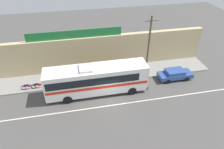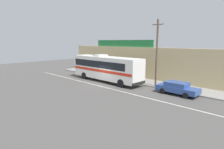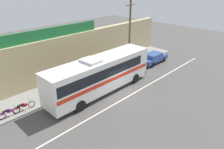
# 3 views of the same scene
# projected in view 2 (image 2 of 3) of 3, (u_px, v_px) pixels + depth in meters

# --- Properties ---
(ground_plane) EXTENTS (70.00, 70.00, 0.00)m
(ground_plane) POSITION_uv_depth(u_px,v_px,m) (102.00, 84.00, 25.00)
(ground_plane) COLOR #4F4C49
(sidewalk_slab) EXTENTS (30.00, 3.60, 0.14)m
(sidewalk_slab) POSITION_uv_depth(u_px,v_px,m) (127.00, 79.00, 28.63)
(sidewalk_slab) COLOR gray
(sidewalk_slab) RESTS_ON ground_plane
(storefront_facade) EXTENTS (30.00, 0.70, 4.80)m
(storefront_facade) POSITION_uv_depth(u_px,v_px,m) (136.00, 62.00, 29.72)
(storefront_facade) COLOR tan
(storefront_facade) RESTS_ON ground_plane
(storefront_billboard) EXTENTS (12.09, 0.12, 1.10)m
(storefront_billboard) POSITION_uv_depth(u_px,v_px,m) (122.00, 43.00, 31.27)
(storefront_billboard) COLOR #1E7538
(storefront_billboard) RESTS_ON storefront_facade
(road_center_stripe) EXTENTS (30.00, 0.14, 0.01)m
(road_center_stripe) POSITION_uv_depth(u_px,v_px,m) (97.00, 85.00, 24.44)
(road_center_stripe) COLOR silver
(road_center_stripe) RESTS_ON ground_plane
(intercity_bus) EXTENTS (11.78, 2.68, 3.78)m
(intercity_bus) POSITION_uv_depth(u_px,v_px,m) (105.00, 67.00, 26.71)
(intercity_bus) COLOR white
(intercity_bus) RESTS_ON ground_plane
(parked_car) EXTENTS (4.44, 1.83, 1.37)m
(parked_car) POSITION_uv_depth(u_px,v_px,m) (177.00, 88.00, 20.18)
(parked_car) COLOR #2D4C93
(parked_car) RESTS_ON ground_plane
(utility_pole) EXTENTS (1.60, 0.22, 8.14)m
(utility_pole) POSITION_uv_depth(u_px,v_px,m) (157.00, 52.00, 23.00)
(utility_pole) COLOR brown
(utility_pole) RESTS_ON sidewalk_slab
(motorcycle_black) EXTENTS (1.82, 0.56, 0.94)m
(motorcycle_black) POSITION_uv_depth(u_px,v_px,m) (84.00, 70.00, 34.12)
(motorcycle_black) COLOR black
(motorcycle_black) RESTS_ON sidewalk_slab
(motorcycle_blue) EXTENTS (1.95, 0.56, 0.94)m
(motorcycle_blue) POSITION_uv_depth(u_px,v_px,m) (88.00, 71.00, 33.26)
(motorcycle_blue) COLOR black
(motorcycle_blue) RESTS_ON sidewalk_slab
(pedestrian_by_curb) EXTENTS (0.30, 0.48, 1.72)m
(pedestrian_by_curb) POSITION_uv_depth(u_px,v_px,m) (121.00, 71.00, 29.35)
(pedestrian_by_curb) COLOR navy
(pedestrian_by_curb) RESTS_ON sidewalk_slab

